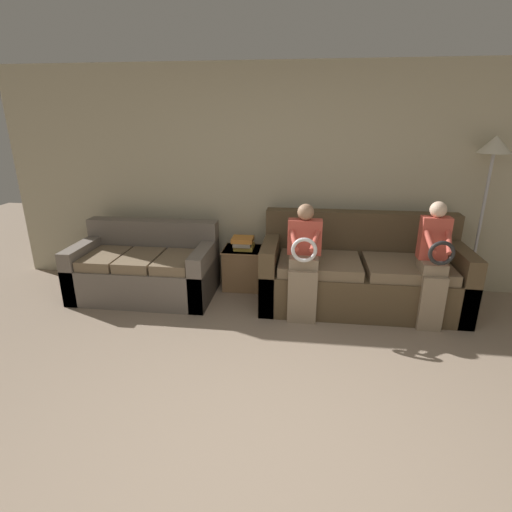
{
  "coord_description": "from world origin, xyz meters",
  "views": [
    {
      "loc": [
        0.16,
        -1.72,
        1.97
      ],
      "look_at": [
        -0.29,
        1.78,
        0.74
      ],
      "focal_mm": 28.0,
      "sensor_mm": 36.0,
      "label": 1
    }
  ],
  "objects_px": {
    "child_right_seated": "(434,260)",
    "floor_lamp": "(492,163)",
    "couch_main": "(360,275)",
    "couch_side": "(146,269)",
    "book_stack": "(243,243)",
    "side_shelf": "(244,267)",
    "child_left_seated": "(304,258)"
  },
  "relations": [
    {
      "from": "couch_side",
      "to": "child_right_seated",
      "type": "bearing_deg",
      "value": -6.41
    },
    {
      "from": "side_shelf",
      "to": "book_stack",
      "type": "xyz_separation_m",
      "value": [
        -0.0,
        -0.0,
        0.31
      ]
    },
    {
      "from": "child_right_seated",
      "to": "side_shelf",
      "type": "bearing_deg",
      "value": 160.91
    },
    {
      "from": "child_left_seated",
      "to": "side_shelf",
      "type": "bearing_deg",
      "value": 136.5
    },
    {
      "from": "child_left_seated",
      "to": "book_stack",
      "type": "bearing_deg",
      "value": 136.69
    },
    {
      "from": "couch_main",
      "to": "child_left_seated",
      "type": "height_order",
      "value": "child_left_seated"
    },
    {
      "from": "child_right_seated",
      "to": "side_shelf",
      "type": "height_order",
      "value": "child_right_seated"
    },
    {
      "from": "couch_side",
      "to": "book_stack",
      "type": "xyz_separation_m",
      "value": [
        1.09,
        0.33,
        0.26
      ]
    },
    {
      "from": "couch_main",
      "to": "side_shelf",
      "type": "xyz_separation_m",
      "value": [
        -1.33,
        0.29,
        -0.09
      ]
    },
    {
      "from": "book_stack",
      "to": "couch_side",
      "type": "bearing_deg",
      "value": -163.18
    },
    {
      "from": "side_shelf",
      "to": "book_stack",
      "type": "bearing_deg",
      "value": -102.93
    },
    {
      "from": "couch_main",
      "to": "child_left_seated",
      "type": "relative_size",
      "value": 1.81
    },
    {
      "from": "couch_side",
      "to": "book_stack",
      "type": "bearing_deg",
      "value": 16.82
    },
    {
      "from": "child_left_seated",
      "to": "book_stack",
      "type": "distance_m",
      "value": 0.99
    },
    {
      "from": "couch_main",
      "to": "child_right_seated",
      "type": "bearing_deg",
      "value": -31.98
    },
    {
      "from": "floor_lamp",
      "to": "book_stack",
      "type": "bearing_deg",
      "value": -179.54
    },
    {
      "from": "child_left_seated",
      "to": "side_shelf",
      "type": "height_order",
      "value": "child_left_seated"
    },
    {
      "from": "child_right_seated",
      "to": "floor_lamp",
      "type": "xyz_separation_m",
      "value": [
        0.65,
        0.69,
        0.85
      ]
    },
    {
      "from": "book_stack",
      "to": "floor_lamp",
      "type": "relative_size",
      "value": 0.17
    },
    {
      "from": "couch_main",
      "to": "couch_side",
      "type": "distance_m",
      "value": 2.43
    },
    {
      "from": "couch_main",
      "to": "floor_lamp",
      "type": "bearing_deg",
      "value": 13.65
    },
    {
      "from": "child_left_seated",
      "to": "child_right_seated",
      "type": "xyz_separation_m",
      "value": [
        1.23,
        0.0,
        0.04
      ]
    },
    {
      "from": "child_left_seated",
      "to": "floor_lamp",
      "type": "bearing_deg",
      "value": 20.32
    },
    {
      "from": "side_shelf",
      "to": "book_stack",
      "type": "distance_m",
      "value": 0.31
    },
    {
      "from": "child_left_seated",
      "to": "child_right_seated",
      "type": "bearing_deg",
      "value": 0.2
    },
    {
      "from": "child_left_seated",
      "to": "floor_lamp",
      "type": "height_order",
      "value": "floor_lamp"
    },
    {
      "from": "child_left_seated",
      "to": "child_right_seated",
      "type": "distance_m",
      "value": 1.24
    },
    {
      "from": "child_left_seated",
      "to": "child_right_seated",
      "type": "relative_size",
      "value": 0.96
    },
    {
      "from": "child_right_seated",
      "to": "couch_main",
      "type": "bearing_deg",
      "value": 148.02
    },
    {
      "from": "child_right_seated",
      "to": "floor_lamp",
      "type": "height_order",
      "value": "floor_lamp"
    },
    {
      "from": "couch_main",
      "to": "floor_lamp",
      "type": "height_order",
      "value": "floor_lamp"
    },
    {
      "from": "couch_main",
      "to": "book_stack",
      "type": "distance_m",
      "value": 1.38
    }
  ]
}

